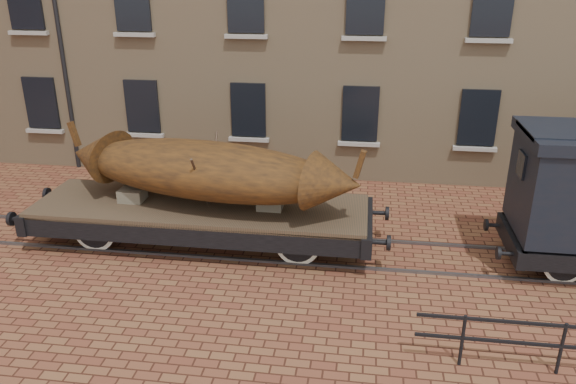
# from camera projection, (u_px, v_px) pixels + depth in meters

# --- Properties ---
(ground) EXTENTS (90.00, 90.00, 0.00)m
(ground) POSITION_uv_depth(u_px,v_px,m) (310.00, 251.00, 13.60)
(ground) COLOR brown
(rail_track) EXTENTS (30.00, 1.52, 0.06)m
(rail_track) POSITION_uv_depth(u_px,v_px,m) (310.00, 249.00, 13.59)
(rail_track) COLOR #59595E
(rail_track) RESTS_ON ground
(flatcar_wagon) EXTENTS (9.07, 2.46, 1.37)m
(flatcar_wagon) POSITION_uv_depth(u_px,v_px,m) (201.00, 212.00, 13.63)
(flatcar_wagon) COLOR #4F3927
(flatcar_wagon) RESTS_ON ground
(iron_boat) EXTENTS (7.49, 3.21, 1.76)m
(iron_boat) POSITION_uv_depth(u_px,v_px,m) (206.00, 170.00, 13.19)
(iron_boat) COLOR brown
(iron_boat) RESTS_ON flatcar_wagon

